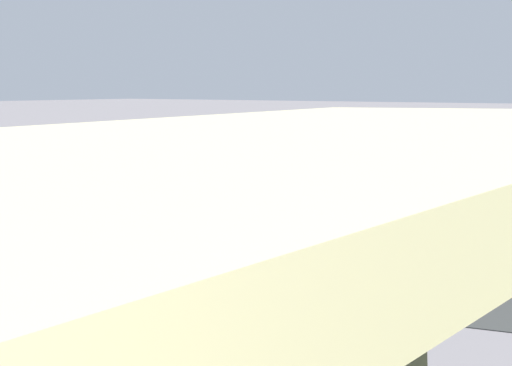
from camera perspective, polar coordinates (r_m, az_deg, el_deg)
The scene contains 2 objects.
fighter_jet at distance 43.41m, azimuth 7.29°, elevation 0.86°, with size 15.95×14.89×5.69m.
crew_person at distance 60.43m, azimuth 2.52°, elevation 0.25°, with size 0.66×0.43×1.73m.
Camera 1 is at (-18.05, 38.49, 4.92)m, focal length 105.26 mm.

